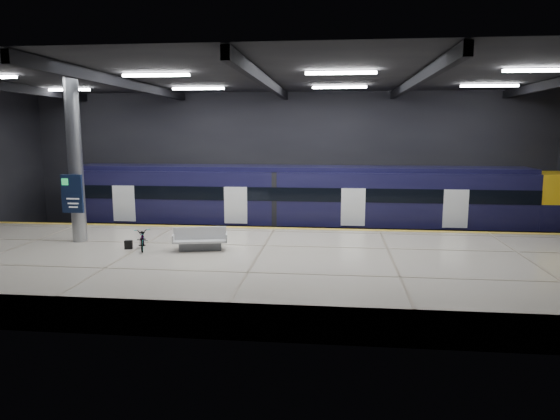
# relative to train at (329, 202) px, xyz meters

# --- Properties ---
(ground) EXTENTS (30.00, 30.00, 0.00)m
(ground) POSITION_rel_train_xyz_m (-2.59, -5.50, -2.06)
(ground) COLOR black
(ground) RESTS_ON ground
(room_shell) EXTENTS (30.10, 16.10, 8.05)m
(room_shell) POSITION_rel_train_xyz_m (-2.59, -5.49, 3.66)
(room_shell) COLOR black
(room_shell) RESTS_ON ground
(platform) EXTENTS (30.00, 11.00, 1.10)m
(platform) POSITION_rel_train_xyz_m (-2.59, -8.00, -1.51)
(platform) COLOR beige
(platform) RESTS_ON ground
(safety_strip) EXTENTS (30.00, 0.40, 0.01)m
(safety_strip) POSITION_rel_train_xyz_m (-2.59, -2.75, -0.95)
(safety_strip) COLOR gold
(safety_strip) RESTS_ON platform
(rails) EXTENTS (30.00, 1.52, 0.16)m
(rails) POSITION_rel_train_xyz_m (-2.59, 0.00, -1.98)
(rails) COLOR gray
(rails) RESTS_ON ground
(train) EXTENTS (29.40, 2.84, 3.79)m
(train) POSITION_rel_train_xyz_m (0.00, 0.00, 0.00)
(train) COLOR black
(train) RESTS_ON ground
(bench) EXTENTS (2.27, 1.32, 0.94)m
(bench) POSITION_rel_train_xyz_m (-5.01, -7.56, -0.63)
(bench) COLOR #595B60
(bench) RESTS_ON platform
(bicycle) EXTENTS (1.15, 1.81, 0.90)m
(bicycle) POSITION_rel_train_xyz_m (-7.32, -7.70, -0.51)
(bicycle) COLOR #99999E
(bicycle) RESTS_ON platform
(pannier_bag) EXTENTS (0.33, 0.23, 0.35)m
(pannier_bag) POSITION_rel_train_xyz_m (-7.92, -7.70, -0.78)
(pannier_bag) COLOR black
(pannier_bag) RESTS_ON platform
(info_column) EXTENTS (0.90, 0.78, 6.90)m
(info_column) POSITION_rel_train_xyz_m (-10.59, -6.52, 2.40)
(info_column) COLOR #9EA0A5
(info_column) RESTS_ON platform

